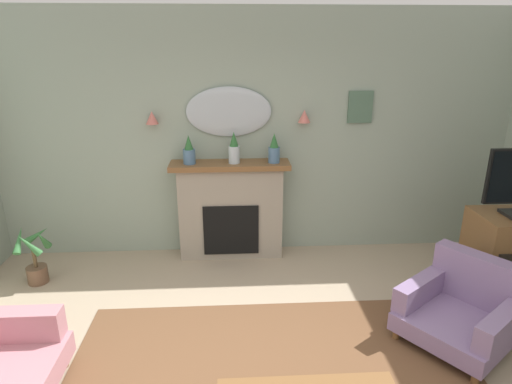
% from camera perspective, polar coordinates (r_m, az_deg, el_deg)
% --- Properties ---
extents(wall_back, '(6.98, 0.10, 2.83)m').
position_cam_1_polar(wall_back, '(5.04, 0.00, 7.45)').
color(wall_back, '#93A393').
rests_on(wall_back, ground).
extents(fireplace, '(1.36, 0.36, 1.16)m').
position_cam_1_polar(fireplace, '(5.06, -3.37, -2.51)').
color(fireplace, gray).
rests_on(fireplace, ground).
extents(mantel_vase_left, '(0.14, 0.14, 0.32)m').
position_cam_1_polar(mantel_vase_left, '(4.84, -8.90, 5.31)').
color(mantel_vase_left, '#4C7093').
rests_on(mantel_vase_left, fireplace).
extents(mantel_vase_right, '(0.13, 0.13, 0.36)m').
position_cam_1_polar(mantel_vase_right, '(4.81, -2.94, 5.69)').
color(mantel_vase_right, silver).
rests_on(mantel_vase_right, fireplace).
extents(mantel_vase_centre, '(0.13, 0.13, 0.34)m').
position_cam_1_polar(mantel_vase_centre, '(4.84, 2.42, 5.62)').
color(mantel_vase_centre, '#4C7093').
rests_on(mantel_vase_centre, fireplace).
extents(wall_mirror, '(0.96, 0.06, 0.56)m').
position_cam_1_polar(wall_mirror, '(4.90, -3.64, 10.59)').
color(wall_mirror, '#B2BCC6').
extents(wall_sconce_left, '(0.14, 0.14, 0.14)m').
position_cam_1_polar(wall_sconce_left, '(4.94, -13.67, 9.58)').
color(wall_sconce_left, '#D17066').
extents(wall_sconce_right, '(0.14, 0.14, 0.14)m').
position_cam_1_polar(wall_sconce_right, '(4.93, 6.45, 9.97)').
color(wall_sconce_right, '#D17066').
extents(framed_picture, '(0.28, 0.03, 0.36)m').
position_cam_1_polar(framed_picture, '(5.13, 13.69, 10.92)').
color(framed_picture, '#4C6B56').
extents(armchair_beside_couch, '(1.13, 1.13, 0.71)m').
position_cam_1_polar(armchair_beside_couch, '(4.17, 25.87, -13.66)').
color(armchair_beside_couch, gray).
rests_on(armchair_beside_couch, ground).
extents(tv_cabinet, '(0.80, 0.57, 0.90)m').
position_cam_1_polar(tv_cabinet, '(4.94, 30.92, -7.47)').
color(tv_cabinet, brown).
rests_on(tv_cabinet, ground).
extents(potted_plant_small_fern, '(0.33, 0.35, 0.64)m').
position_cam_1_polar(potted_plant_small_fern, '(5.14, -27.33, -7.83)').
color(potted_plant_small_fern, brown).
rests_on(potted_plant_small_fern, ground).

